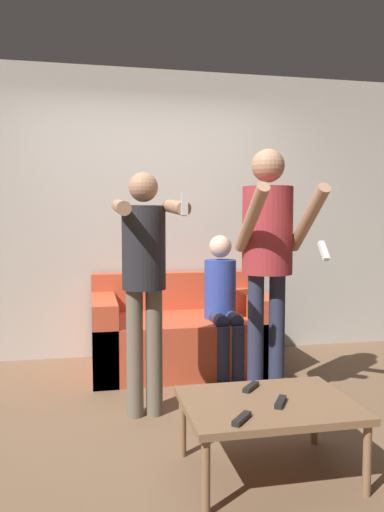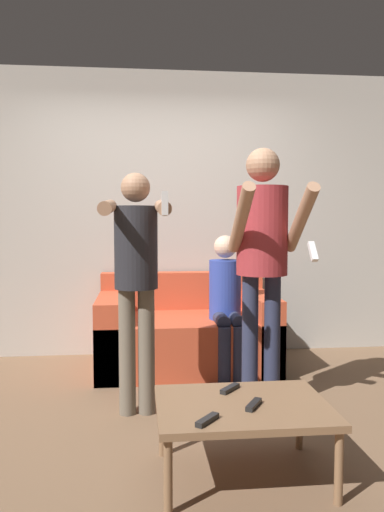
{
  "view_description": "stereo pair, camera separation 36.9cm",
  "coord_description": "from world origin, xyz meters",
  "views": [
    {
      "loc": [
        -0.54,
        -3.14,
        1.3
      ],
      "look_at": [
        0.21,
        0.57,
        1.02
      ],
      "focal_mm": 35.0,
      "sensor_mm": 36.0,
      "label": 1
    },
    {
      "loc": [
        -0.18,
        -3.2,
        1.3
      ],
      "look_at": [
        0.21,
        0.57,
        1.02
      ],
      "focal_mm": 35.0,
      "sensor_mm": 36.0,
      "label": 2
    }
  ],
  "objects": [
    {
      "name": "ground_plane",
      "position": [
        0.0,
        0.0,
        0.0
      ],
      "size": [
        14.0,
        14.0,
        0.0
      ],
      "primitive_type": "plane",
      "color": "brown"
    },
    {
      "name": "wall_back",
      "position": [
        0.0,
        1.62,
        1.35
      ],
      "size": [
        6.4,
        0.06,
        2.7
      ],
      "color": "#B7B2A8",
      "rests_on": "ground_plane"
    },
    {
      "name": "couch",
      "position": [
        0.21,
        1.11,
        0.28
      ],
      "size": [
        1.51,
        0.95,
        0.8
      ],
      "color": "#C64C2D",
      "rests_on": "ground_plane"
    },
    {
      "name": "person_standing_left",
      "position": [
        -0.21,
        0.05,
        0.99
      ],
      "size": [
        0.4,
        0.72,
        1.6
      ],
      "color": "#6B6051",
      "rests_on": "ground_plane"
    },
    {
      "name": "person_standing_right",
      "position": [
        0.64,
        0.06,
        1.12
      ],
      "size": [
        0.46,
        0.68,
        1.77
      ],
      "color": "#282D47",
      "rests_on": "ground_plane"
    },
    {
      "name": "person_seated",
      "position": [
        0.53,
        0.86,
        0.63
      ],
      "size": [
        0.27,
        0.51,
        1.16
      ],
      "color": "#282D47",
      "rests_on": "ground_plane"
    },
    {
      "name": "coffee_table",
      "position": [
        0.32,
        -0.82,
        0.35
      ],
      "size": [
        0.85,
        0.64,
        0.38
      ],
      "color": "#846042",
      "rests_on": "ground_plane"
    },
    {
      "name": "remote_near",
      "position": [
        0.12,
        -1.04,
        0.39
      ],
      "size": [
        0.12,
        0.14,
        0.02
      ],
      "color": "black",
      "rests_on": "coffee_table"
    },
    {
      "name": "remote_mid",
      "position": [
        0.37,
        -0.88,
        0.39
      ],
      "size": [
        0.11,
        0.15,
        0.02
      ],
      "color": "black",
      "rests_on": "coffee_table"
    },
    {
      "name": "remote_far",
      "position": [
        0.29,
        -0.64,
        0.39
      ],
      "size": [
        0.13,
        0.14,
        0.02
      ],
      "color": "black",
      "rests_on": "coffee_table"
    }
  ]
}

